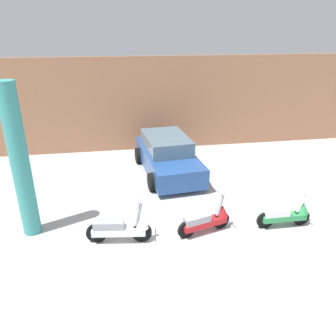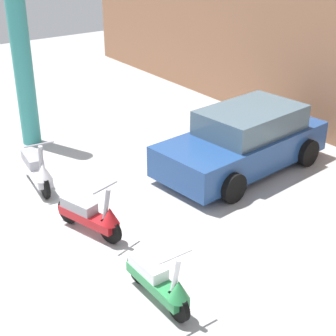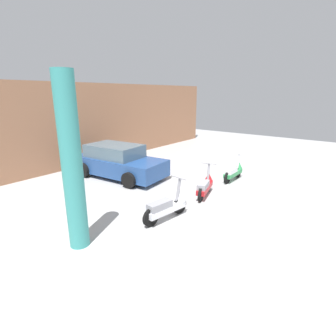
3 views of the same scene
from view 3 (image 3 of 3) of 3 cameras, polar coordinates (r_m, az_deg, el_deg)
name	(u,v)px [view 3 (image 3 of 3)]	position (r m, az deg, el deg)	size (l,w,h in m)	color
ground_plane	(229,210)	(7.64, 13.08, -8.96)	(28.00, 28.00, 0.00)	#B2B2B2
wall_back	(73,126)	(12.01, -19.98, 8.54)	(19.60, 0.12, 3.61)	#9E6B4C
scooter_front_left	(168,205)	(6.85, -0.06, -8.13)	(1.51, 0.55, 1.05)	black
scooter_front_right	(205,185)	(8.45, 8.12, -3.67)	(1.37, 0.65, 0.98)	black
scooter_front_center	(234,171)	(10.15, 14.15, -0.68)	(1.38, 0.49, 0.96)	black
car_rear_left	(118,162)	(10.37, -10.77, 1.38)	(2.07, 3.83, 1.26)	navy
support_column_side	(72,165)	(5.54, -20.20, 0.70)	(0.41, 0.41, 3.61)	teal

